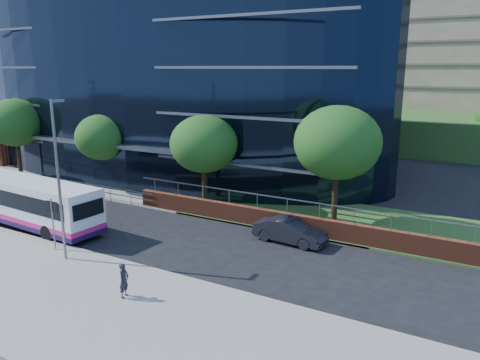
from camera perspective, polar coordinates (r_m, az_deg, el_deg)
The scene contains 19 objects.
ground at distance 31.48m, azimuth -24.48°, elevation -5.46°, with size 200.00×200.00×0.00m, color black.
kerb at distance 30.93m, azimuth -25.99°, elevation -5.79°, with size 80.00×0.25×0.16m, color gray.
yellow_line_outer at distance 31.05m, azimuth -25.67°, elevation -5.82°, with size 80.00×0.08×0.01m, color gold.
yellow_line_inner at distance 31.13m, azimuth -25.45°, elevation -5.75°, with size 80.00×0.08×0.01m, color gold.
far_forecourt at distance 42.65m, azimuth -17.43°, elevation -0.01°, with size 50.00×8.00×0.10m, color gray.
grass_verge at distance 29.67m, azimuth 26.86°, elevation -6.72°, with size 36.00×8.00×0.12m, color #2D511E.
glass_office at distance 47.56m, azimuth -7.61°, elevation 11.52°, with size 44.00×23.10×16.00m.
brick_pavilion at distance 56.30m, azimuth -26.96°, elevation 4.27°, with size 8.60×6.66×4.40m.
retaining_wall at distance 26.40m, azimuth 17.79°, elevation -7.02°, with size 34.00×0.40×2.11m.
guard_railings at distance 41.50m, azimuth -23.41°, elevation 0.22°, with size 24.00×0.05×1.10m.
street_sign at distance 26.48m, azimuth -21.91°, elevation -3.79°, with size 0.85×0.09×2.80m.
tree_far_a at distance 46.04m, azimuth -25.70°, elevation 6.32°, with size 4.95×4.95×6.98m.
tree_far_b at distance 38.73m, azimuth -16.42°, elevation 5.01°, with size 4.29×4.29×6.05m.
tree_far_c at distance 31.89m, azimuth -4.43°, elevation 4.39°, with size 4.62×4.62×6.51m.
tree_far_d at distance 28.77m, azimuth 11.79°, elevation 4.46°, with size 5.28×5.28×7.44m.
streetlight_east at distance 24.42m, azimuth -21.24°, elevation 0.44°, with size 0.15×0.77×8.00m.
city_bus at distance 31.35m, azimuth -24.13°, elevation -2.53°, with size 10.94×3.09×2.93m.
parked_car at distance 26.50m, azimuth 6.11°, elevation -6.17°, with size 1.45×4.17×1.37m, color black.
pedestrian at distance 20.63m, azimuth -13.97°, elevation -11.79°, with size 0.55×0.36×1.51m, color #231E2D.
Camera 1 is at (24.64, -17.08, 9.59)m, focal length 35.00 mm.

